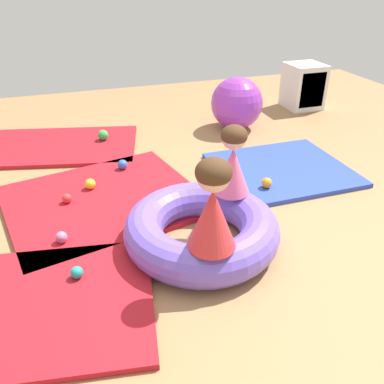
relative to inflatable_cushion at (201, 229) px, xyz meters
name	(u,v)px	position (x,y,z in m)	size (l,w,h in m)	color
ground_plane	(211,232)	(0.12, 0.11, -0.13)	(8.00, 8.00, 0.00)	#9E7549
gym_mat_far_right	(104,200)	(-0.55, 0.78, -0.11)	(1.46, 1.26, 0.04)	#B21923
gym_mat_far_left	(282,169)	(1.08, 0.81, -0.11)	(1.18, 1.05, 0.04)	#2D47B7
gym_mat_front	(59,146)	(-0.85, 2.02, -0.11)	(1.56, 0.97, 0.04)	#B21923
inflatable_cushion	(201,229)	(0.00, 0.00, 0.00)	(1.04, 1.04, 0.26)	#7056D1
child_in_red	(213,206)	(-0.06, -0.34, 0.40)	(0.39, 0.39, 0.55)	red
child_in_pink	(233,161)	(0.29, 0.19, 0.37)	(0.32, 0.32, 0.50)	#E5608E
play_ball_blue	(123,164)	(-0.32, 1.25, -0.05)	(0.09, 0.09, 0.09)	blue
play_ball_pink	(61,237)	(-0.90, 0.28, -0.05)	(0.08, 0.08, 0.08)	pink
play_ball_yellow	(90,184)	(-0.63, 0.97, -0.05)	(0.09, 0.09, 0.09)	yellow
play_ball_red	(67,198)	(-0.83, 0.80, -0.05)	(0.08, 0.08, 0.08)	red
play_ball_orange	(267,183)	(0.76, 0.52, -0.05)	(0.09, 0.09, 0.09)	orange
play_ball_teal	(77,272)	(-0.83, -0.12, -0.05)	(0.07, 0.07, 0.07)	teal
play_ball_green	(103,135)	(-0.39, 2.00, -0.04)	(0.11, 0.11, 0.11)	green
exercise_ball_large	(237,103)	(1.13, 1.98, 0.16)	(0.59, 0.59, 0.59)	purple
storage_cube	(304,86)	(2.27, 2.40, 0.15)	(0.44, 0.44, 0.56)	silver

